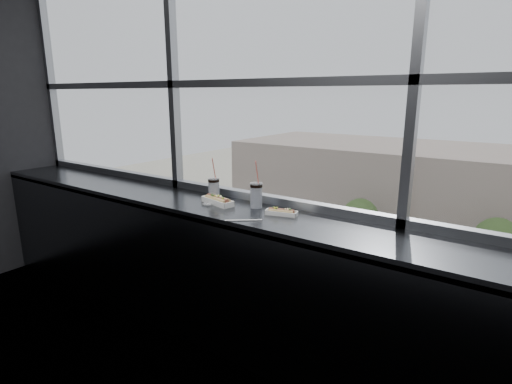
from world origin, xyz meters
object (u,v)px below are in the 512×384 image
Objects in this scene: soda_cup_left at (214,188)px; car_near_a at (201,271)px; hotdog_tray_left at (218,200)px; pedestrian_a at (427,249)px; car_far_a at (353,258)px; soda_cup_right at (256,194)px; wrapper at (207,204)px; hotdog_tray_right at (281,212)px; tree_center at (497,240)px; tree_left at (360,216)px; loose_straw at (243,220)px; car_near_b at (314,311)px.

soda_cup_left reaches higher than car_near_a.
hotdog_tray_left is 31.66m from pedestrian_a.
car_near_a is at bearing 143.21° from car_far_a.
wrapper is (-0.34, -0.17, -0.09)m from soda_cup_right.
tree_center is at bearing 75.40° from hotdog_tray_right.
soda_cup_right is 31.00m from tree_left.
wrapper is 27.81m from car_far_a.
tree_center is at bearing 51.20° from loose_straw.
soda_cup_left is at bearing -82.70° from pedestrian_a.
car_near_a is at bearing 134.52° from soda_cup_right.
car_near_a is at bearing 96.04° from loose_straw.
tree_center is (4.59, -1.16, 2.13)m from pedestrian_a.
car_far_a is at bearing 94.96° from hotdog_tray_right.
car_near_b is 12.35m from tree_left.
tree_center is (0.74, 28.26, -8.90)m from hotdog_tray_left.
loose_straw is at bearing -158.06° from car_near_b.
loose_straw reaches higher than pedestrian_a.
soda_cup_right is 0.35m from loose_straw.
pedestrian_a is at bearing -30.73° from car_far_a.
hotdog_tray_left is 0.47m from loose_straw.
car_far_a is 4.60m from tree_left.
wrapper is at bearing -132.79° from car_near_a.
wrapper is (-0.04, -0.07, -0.02)m from hotdog_tray_left.
soda_cup_left is 0.17m from wrapper.
car_near_a is (-15.51, 16.19, -11.09)m from soda_cup_left.
wrapper is 25.10m from car_near_a.
tree_center is (0.33, 28.48, -8.88)m from loose_straw.
car_near_b is 13.53m from pedestrian_a.
hotdog_tray_right is 0.68× the size of soda_cup_left.
wrapper is 31.03m from tree_left.
car_far_a is 3.11× the size of pedestrian_a.
soda_cup_left is at bearing -154.95° from car_far_a.
soda_cup_right reaches higher than car_far_a.
soda_cup_left reaches higher than hotdog_tray_left.
tree_left is at bearing 120.72° from hotdog_tray_left.
hotdog_tray_left reaches higher than tree_center.
hotdog_tray_right is at bearing -71.37° from tree_left.
wrapper is 31.72m from pedestrian_a.
soda_cup_left is 30.91m from tree_left.
hotdog_tray_left is 1.26× the size of loose_straw.
car_far_a is 1.41× the size of tree_left.
tree_center is at bearing 101.61° from hotdog_tray_left.
soda_cup_left is 0.16× the size of pedestrian_a.
car_near_b is 1.18× the size of tree_left.
soda_cup_left is at bearing 112.15° from loose_straw.
car_near_a reaches higher than pedestrian_a.
soda_cup_right reaches higher than car_near_a.
pedestrian_a is (-3.81, 29.50, -11.02)m from wrapper.
car_far_a reaches higher than car_near_b.
car_near_b is (-6.89, 16.19, -11.22)m from soda_cup_left.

